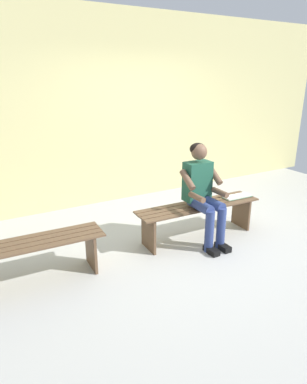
{
  "coord_description": "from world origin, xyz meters",
  "views": [
    {
      "loc": [
        2.52,
        3.25,
        2.04
      ],
      "look_at": [
        0.76,
        0.15,
        0.81
      ],
      "focal_mm": 31.51,
      "sensor_mm": 36.0,
      "label": 1
    }
  ],
  "objects_px": {
    "bench_near": "(199,213)",
    "book_open": "(237,197)",
    "apple": "(225,195)",
    "bench_far": "(24,254)",
    "person_seated": "(203,190)"
  },
  "relations": [
    {
      "from": "bench_near",
      "to": "book_open",
      "type": "bearing_deg",
      "value": 177.41
    },
    {
      "from": "bench_near",
      "to": "apple",
      "type": "xyz_separation_m",
      "value": [
        -0.48,
        -0.04,
        0.15
      ]
    },
    {
      "from": "bench_near",
      "to": "book_open",
      "type": "xyz_separation_m",
      "value": [
        -0.63,
        0.03,
        0.12
      ]
    },
    {
      "from": "bench_near",
      "to": "bench_far",
      "type": "relative_size",
      "value": 1.05
    },
    {
      "from": "apple",
      "to": "book_open",
      "type": "bearing_deg",
      "value": 155.0
    },
    {
      "from": "bench_far",
      "to": "bench_near",
      "type": "bearing_deg",
      "value": 180.0
    },
    {
      "from": "bench_far",
      "to": "apple",
      "type": "height_order",
      "value": "apple"
    },
    {
      "from": "person_seated",
      "to": "book_open",
      "type": "bearing_deg",
      "value": -173.72
    },
    {
      "from": "bench_near",
      "to": "apple",
      "type": "bearing_deg",
      "value": -174.8
    },
    {
      "from": "person_seated",
      "to": "apple",
      "type": "xyz_separation_m",
      "value": [
        -0.51,
        -0.14,
        -0.2
      ]
    },
    {
      "from": "bench_near",
      "to": "bench_far",
      "type": "bearing_deg",
      "value": -0.0
    },
    {
      "from": "bench_near",
      "to": "person_seated",
      "type": "bearing_deg",
      "value": 74.73
    },
    {
      "from": "bench_far",
      "to": "person_seated",
      "type": "bearing_deg",
      "value": 177.3
    },
    {
      "from": "person_seated",
      "to": "apple",
      "type": "height_order",
      "value": "person_seated"
    },
    {
      "from": "apple",
      "to": "book_open",
      "type": "xyz_separation_m",
      "value": [
        -0.15,
        0.07,
        -0.03
      ]
    }
  ]
}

